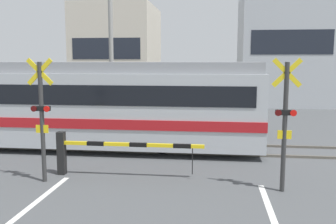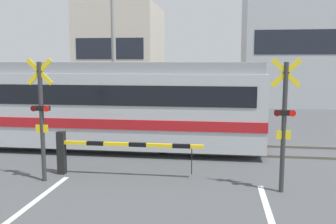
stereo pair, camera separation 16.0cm
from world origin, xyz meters
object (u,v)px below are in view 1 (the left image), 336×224
object	(u,v)px
pedestrian	(197,106)
crossing_signal_left	(42,115)
crossing_barrier_far	(224,117)
commuter_train	(19,101)
crossing_signal_right	(285,119)
crossing_barrier_near	(97,149)

from	to	relation	value
pedestrian	crossing_signal_left	bearing A→B (deg)	-111.41
crossing_barrier_far	crossing_signal_left	bearing A→B (deg)	-125.13
commuter_train	crossing_signal_right	xyz separation A→B (m)	(8.71, -3.95, 0.11)
crossing_barrier_near	crossing_signal_right	xyz separation A→B (m)	(4.74, -0.65, 1.01)
crossing_barrier_far	commuter_train	bearing A→B (deg)	-159.62
crossing_barrier_far	pedestrian	xyz separation A→B (m)	(-1.25, 2.15, 0.22)
commuter_train	pedestrian	world-z (taller)	commuter_train
crossing_signal_left	pedestrian	size ratio (longest dim) A/B	1.90
crossing_barrier_near	crossing_signal_left	bearing A→B (deg)	-151.62
crossing_barrier_far	crossing_signal_right	xyz separation A→B (m)	(1.20, -6.74, 1.01)
crossing_barrier_near	crossing_signal_right	distance (m)	4.89
commuter_train	crossing_signal_right	distance (m)	9.57
crossing_signal_right	crossing_barrier_near	bearing A→B (deg)	172.19
crossing_barrier_near	pedestrian	distance (m)	8.56
commuter_train	crossing_signal_left	world-z (taller)	crossing_signal_left
crossing_barrier_near	pedestrian	bearing A→B (deg)	74.51
crossing_barrier_far	pedestrian	size ratio (longest dim) A/B	2.40
crossing_barrier_far	pedestrian	world-z (taller)	pedestrian
commuter_train	crossing_barrier_far	world-z (taller)	commuter_train
crossing_barrier_far	crossing_signal_right	world-z (taller)	crossing_signal_right
crossing_barrier_far	crossing_signal_left	distance (m)	8.30
pedestrian	crossing_barrier_far	bearing A→B (deg)	-59.79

